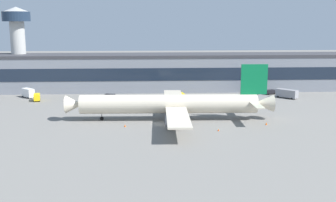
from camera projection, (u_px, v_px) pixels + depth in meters
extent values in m
plane|color=slate|center=(158.00, 124.00, 117.34)|extent=(600.00, 600.00, 0.00)
cube|color=gray|center=(154.00, 74.00, 174.05)|extent=(166.71, 17.42, 14.34)
cube|color=#38383D|center=(154.00, 55.00, 172.56)|extent=(170.05, 17.77, 1.20)
cube|color=#192333|center=(154.00, 74.00, 165.33)|extent=(163.38, 0.16, 5.16)
cylinder|color=beige|center=(169.00, 104.00, 121.26)|extent=(52.99, 7.11, 5.63)
cone|color=beige|center=(74.00, 104.00, 120.55)|extent=(5.22, 5.49, 5.35)
cone|color=beige|center=(263.00, 103.00, 121.98)|extent=(6.34, 5.24, 5.07)
cube|color=#0C723F|center=(254.00, 79.00, 120.49)|extent=(7.90, 0.72, 9.02)
cube|color=beige|center=(257.00, 105.00, 115.65)|extent=(2.68, 10.21, 0.30)
cube|color=beige|center=(247.00, 97.00, 127.81)|extent=(2.68, 10.21, 0.30)
cube|color=beige|center=(178.00, 117.00, 106.99)|extent=(6.66, 23.94, 0.50)
cube|color=beige|center=(173.00, 97.00, 135.85)|extent=(6.66, 23.94, 0.50)
cylinder|color=#99999E|center=(173.00, 121.00, 110.84)|extent=(4.73, 3.23, 3.10)
cylinder|color=#99999E|center=(171.00, 105.00, 132.70)|extent=(4.73, 3.23, 3.10)
cylinder|color=black|center=(102.00, 118.00, 121.59)|extent=(1.11, 0.53, 1.10)
cylinder|color=slate|center=(102.00, 114.00, 121.34)|extent=(0.24, 0.24, 2.08)
cylinder|color=black|center=(178.00, 120.00, 119.68)|extent=(1.11, 0.53, 1.10)
cylinder|color=slate|center=(178.00, 116.00, 119.42)|extent=(0.24, 0.24, 2.08)
cylinder|color=black|center=(177.00, 116.00, 124.65)|extent=(1.11, 0.53, 1.10)
cylinder|color=slate|center=(177.00, 112.00, 124.40)|extent=(0.24, 0.24, 2.08)
cylinder|color=#B7B7B2|center=(19.00, 56.00, 173.00)|extent=(6.06, 6.06, 29.18)
cylinder|color=#1E2D42|center=(16.00, 16.00, 169.80)|extent=(11.51, 11.51, 4.00)
cone|color=#A5A5A5|center=(16.00, 9.00, 169.23)|extent=(10.36, 10.36, 2.00)
cube|color=gray|center=(287.00, 93.00, 156.68)|extent=(7.71, 8.11, 3.00)
cube|color=black|center=(281.00, 91.00, 158.16)|extent=(3.88, 3.91, 0.75)
cylinder|color=black|center=(278.00, 97.00, 158.13)|extent=(0.69, 0.72, 0.70)
cylinder|color=black|center=(281.00, 96.00, 159.88)|extent=(0.69, 0.72, 0.70)
cylinder|color=black|center=(292.00, 99.00, 154.06)|extent=(0.69, 0.72, 0.70)
cylinder|color=black|center=(295.00, 98.00, 155.81)|extent=(0.69, 0.72, 0.70)
cube|color=white|center=(28.00, 93.00, 157.51)|extent=(5.87, 6.01, 3.20)
cube|color=black|center=(26.00, 91.00, 158.50)|extent=(3.05, 3.04, 0.80)
cylinder|color=black|center=(23.00, 96.00, 158.47)|extent=(0.70, 0.71, 0.70)
cylinder|color=black|center=(28.00, 96.00, 160.00)|extent=(0.70, 0.71, 0.70)
cylinder|color=black|center=(28.00, 98.00, 155.63)|extent=(0.70, 0.71, 0.70)
cylinder|color=black|center=(34.00, 97.00, 157.17)|extent=(0.70, 0.71, 0.70)
cube|color=yellow|center=(182.00, 96.00, 155.84)|extent=(3.11, 6.65, 1.60)
cube|color=black|center=(183.00, 96.00, 154.10)|extent=(2.21, 2.53, 0.40)
cylinder|color=black|center=(186.00, 99.00, 154.07)|extent=(0.42, 0.74, 0.70)
cylinder|color=black|center=(181.00, 99.00, 153.66)|extent=(0.42, 0.74, 0.70)
cylinder|color=black|center=(182.00, 96.00, 158.34)|extent=(0.42, 0.74, 0.70)
cylinder|color=black|center=(178.00, 97.00, 157.93)|extent=(0.42, 0.74, 0.70)
cube|color=black|center=(110.00, 96.00, 155.19)|extent=(4.03, 2.98, 1.50)
cube|color=black|center=(108.00, 95.00, 155.37)|extent=(1.75, 2.13, 0.38)
cylinder|color=black|center=(106.00, 98.00, 154.78)|extent=(0.76, 0.49, 0.70)
cylinder|color=black|center=(108.00, 97.00, 156.50)|extent=(0.76, 0.49, 0.70)
cylinder|color=black|center=(112.00, 98.00, 154.18)|extent=(0.76, 0.49, 0.70)
cylinder|color=black|center=(114.00, 98.00, 155.89)|extent=(0.76, 0.49, 0.70)
cube|color=yellow|center=(37.00, 97.00, 151.18)|extent=(3.35, 5.57, 2.20)
cube|color=black|center=(37.00, 95.00, 152.45)|extent=(2.39, 2.24, 0.55)
cylinder|color=black|center=(34.00, 99.00, 152.83)|extent=(0.45, 0.75, 0.70)
cylinder|color=black|center=(40.00, 99.00, 153.39)|extent=(0.45, 0.75, 0.70)
cylinder|color=black|center=(34.00, 101.00, 149.41)|extent=(0.45, 0.75, 0.70)
cylinder|color=black|center=(40.00, 101.00, 149.96)|extent=(0.45, 0.75, 0.70)
cube|color=black|center=(270.00, 92.00, 164.73)|extent=(4.79, 3.52, 1.50)
cube|color=black|center=(272.00, 91.00, 165.21)|extent=(2.12, 2.22, 0.38)
cylinder|color=black|center=(271.00, 93.00, 166.31)|extent=(0.76, 0.56, 0.70)
cylinder|color=black|center=(274.00, 94.00, 164.82)|extent=(0.76, 0.56, 0.70)
cylinder|color=black|center=(266.00, 93.00, 164.94)|extent=(0.76, 0.56, 0.70)
cylinder|color=black|center=(268.00, 94.00, 163.45)|extent=(0.76, 0.56, 0.70)
cube|color=#2651A5|center=(252.00, 90.00, 161.90)|extent=(7.10, 6.74, 3.80)
cube|color=black|center=(249.00, 89.00, 160.38)|extent=(3.47, 3.46, 0.95)
cylinder|color=black|center=(250.00, 96.00, 159.71)|extent=(0.72, 0.69, 0.70)
cylinder|color=black|center=(245.00, 95.00, 161.33)|extent=(0.72, 0.69, 0.70)
cylinder|color=black|center=(257.00, 94.00, 163.20)|extent=(0.72, 0.69, 0.70)
cylinder|color=black|center=(252.00, 94.00, 164.83)|extent=(0.72, 0.69, 0.70)
cone|color=#F2590C|center=(266.00, 124.00, 116.24)|extent=(0.59, 0.59, 0.74)
cone|color=#F2590C|center=(125.00, 126.00, 114.08)|extent=(0.55, 0.55, 0.68)
cone|color=#F2590C|center=(218.00, 130.00, 109.75)|extent=(0.48, 0.48, 0.61)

